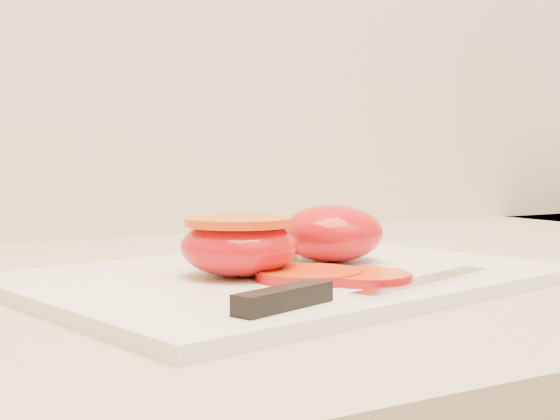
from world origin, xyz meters
TOP-DOWN VIEW (x-y plane):
  - cutting_board at (-0.45, 1.61)m, footprint 0.43×0.34m
  - tomato_half_dome at (-0.40, 1.64)m, footprint 0.08×0.08m
  - tomato_half_cut at (-0.50, 1.61)m, footprint 0.08×0.08m
  - tomato_slice_0 at (-0.46, 1.57)m, footprint 0.07×0.07m
  - tomato_slice_1 at (-0.43, 1.55)m, footprint 0.06×0.06m
  - lettuce_leaf_0 at (-0.44, 1.70)m, footprint 0.13×0.12m
  - knife at (-0.48, 1.50)m, footprint 0.23×0.08m

SIDE VIEW (x-z plane):
  - cutting_board at x=-0.45m, z-range 0.93..0.94m
  - tomato_slice_1 at x=-0.43m, z-range 0.94..0.95m
  - tomato_slice_0 at x=-0.46m, z-range 0.94..0.95m
  - knife at x=-0.48m, z-range 0.94..0.95m
  - lettuce_leaf_0 at x=-0.44m, z-range 0.94..0.96m
  - tomato_half_cut at x=-0.50m, z-range 0.94..0.98m
  - tomato_half_dome at x=-0.40m, z-range 0.94..0.99m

